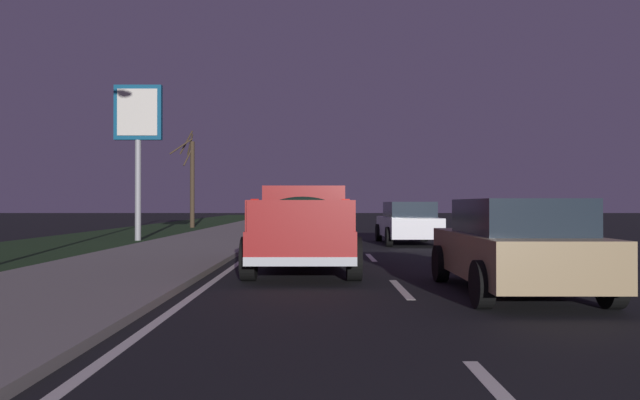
{
  "coord_description": "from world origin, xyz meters",
  "views": [
    {
      "loc": [
        -1.29,
        1.38,
        1.46
      ],
      "look_at": [
        13.55,
        1.39,
        1.56
      ],
      "focal_mm": 34.16,
      "sensor_mm": 36.0,
      "label": 1
    }
  ],
  "objects_px": {
    "pickup_truck": "(304,226)",
    "bare_tree_far": "(192,180)",
    "gas_price_sign": "(138,125)",
    "sedan_tan": "(514,246)",
    "sedan_white": "(408,222)"
  },
  "relations": [
    {
      "from": "bare_tree_far",
      "to": "gas_price_sign",
      "type": "bearing_deg",
      "value": -177.01
    },
    {
      "from": "pickup_truck",
      "to": "bare_tree_far",
      "type": "xyz_separation_m",
      "value": [
        24.39,
        7.64,
        2.0
      ]
    },
    {
      "from": "gas_price_sign",
      "to": "bare_tree_far",
      "type": "relative_size",
      "value": 1.03
    },
    {
      "from": "sedan_tan",
      "to": "bare_tree_far",
      "type": "distance_m",
      "value": 30.13
    },
    {
      "from": "sedan_tan",
      "to": "sedan_white",
      "type": "relative_size",
      "value": 0.99
    },
    {
      "from": "sedan_tan",
      "to": "bare_tree_far",
      "type": "bearing_deg",
      "value": 21.81
    },
    {
      "from": "pickup_truck",
      "to": "sedan_tan",
      "type": "distance_m",
      "value": 4.98
    },
    {
      "from": "gas_price_sign",
      "to": "sedan_tan",
      "type": "bearing_deg",
      "value": -144.1
    },
    {
      "from": "pickup_truck",
      "to": "sedan_tan",
      "type": "bearing_deg",
      "value": -134.89
    },
    {
      "from": "sedan_white",
      "to": "gas_price_sign",
      "type": "xyz_separation_m",
      "value": [
        2.06,
        10.53,
        3.86
      ]
    },
    {
      "from": "pickup_truck",
      "to": "bare_tree_far",
      "type": "distance_m",
      "value": 25.63
    },
    {
      "from": "sedan_tan",
      "to": "sedan_white",
      "type": "xyz_separation_m",
      "value": [
        12.4,
        -0.07,
        0.0
      ]
    },
    {
      "from": "pickup_truck",
      "to": "bare_tree_far",
      "type": "bearing_deg",
      "value": 17.39
    },
    {
      "from": "pickup_truck",
      "to": "sedan_tan",
      "type": "xyz_separation_m",
      "value": [
        -3.51,
        -3.53,
        -0.2
      ]
    },
    {
      "from": "pickup_truck",
      "to": "gas_price_sign",
      "type": "relative_size",
      "value": 0.87
    }
  ]
}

